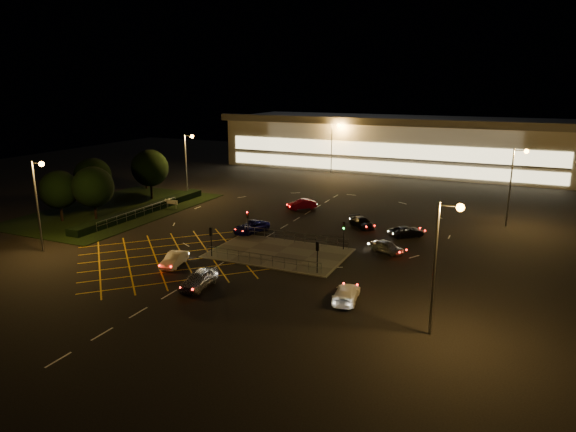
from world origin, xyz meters
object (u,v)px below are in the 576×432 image
at_px(signal_se, 317,251).
at_px(car_circ_red, 302,204).
at_px(car_right_silver, 387,247).
at_px(car_east_grey, 407,231).
at_px(signal_ne, 344,230).
at_px(car_approach_white, 346,293).
at_px(car_near_silver, 199,279).
at_px(car_far_dkgrey, 362,222).
at_px(car_left_blue, 251,227).
at_px(signal_nw, 248,218).
at_px(signal_sw, 211,236).
at_px(car_queue_white, 174,259).

relative_size(signal_se, car_circ_red, 0.73).
relative_size(car_right_silver, car_east_grey, 0.90).
distance_m(signal_ne, car_approach_white, 13.75).
bearing_deg(car_circ_red, signal_se, -18.69).
height_order(car_near_silver, car_far_dkgrey, car_near_silver).
xyz_separation_m(car_near_silver, car_left_blue, (-4.10, 17.44, -0.09)).
bearing_deg(signal_ne, signal_nw, 180.00).
height_order(signal_ne, car_near_silver, signal_ne).
relative_size(signal_nw, car_near_silver, 0.68).
relative_size(signal_sw, car_approach_white, 0.67).
height_order(car_near_silver, car_right_silver, car_near_silver).
xyz_separation_m(car_left_blue, car_far_dkgrey, (11.85, 7.87, -0.06)).
xyz_separation_m(car_far_dkgrey, car_right_silver, (5.38, -8.66, 0.03)).
relative_size(car_circ_red, car_approach_white, 0.93).
xyz_separation_m(car_near_silver, car_queue_white, (-5.47, 3.71, -0.12)).
bearing_deg(signal_sw, car_east_grey, -136.80).
relative_size(car_near_silver, car_circ_red, 1.07).
bearing_deg(car_left_blue, signal_ne, 5.86).
height_order(signal_nw, car_approach_white, signal_nw).
relative_size(car_left_blue, car_far_dkgrey, 1.15).
distance_m(signal_ne, car_right_silver, 5.02).
xyz_separation_m(car_queue_white, car_approach_white, (18.55, -1.08, 0.01)).
bearing_deg(car_circ_red, car_east_grey, 21.43).
bearing_deg(car_circ_red, car_far_dkgrey, 16.87).
height_order(car_left_blue, car_far_dkgrey, car_left_blue).
bearing_deg(car_near_silver, car_left_blue, 99.74).
xyz_separation_m(signal_ne, car_east_grey, (5.26, 8.23, -1.76)).
bearing_deg(signal_ne, car_circ_red, 126.64).
relative_size(car_left_blue, car_right_silver, 1.28).
distance_m(car_queue_white, car_approach_white, 18.58).
xyz_separation_m(car_right_silver, car_approach_white, (-0.04, -14.03, 0.01)).
distance_m(signal_sw, car_approach_white, 17.33).
bearing_deg(signal_ne, car_east_grey, 57.38).
bearing_deg(signal_se, car_left_blue, -38.16).
distance_m(car_near_silver, car_left_blue, 17.92).
bearing_deg(signal_se, car_east_grey, -107.99).
height_order(signal_sw, car_left_blue, signal_sw).
relative_size(car_queue_white, car_left_blue, 0.81).
distance_m(signal_sw, car_circ_red, 23.68).
relative_size(car_near_silver, car_queue_white, 1.14).
bearing_deg(car_right_silver, car_left_blue, 111.07).
bearing_deg(car_east_grey, car_left_blue, 69.44).
bearing_deg(car_near_silver, signal_ne, 57.66).
distance_m(car_far_dkgrey, car_approach_white, 23.30).
relative_size(car_left_blue, car_approach_white, 1.08).
height_order(car_near_silver, car_approach_white, car_near_silver).
bearing_deg(signal_se, car_far_dkgrey, -87.45).
xyz_separation_m(signal_ne, car_right_silver, (4.58, 1.16, -1.70)).
bearing_deg(car_east_grey, car_far_dkgrey, 35.40).
xyz_separation_m(signal_se, signal_nw, (-12.00, 7.99, 0.00)).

